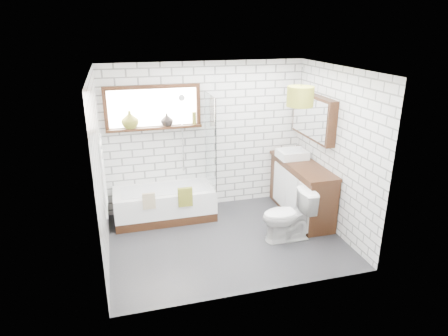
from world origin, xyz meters
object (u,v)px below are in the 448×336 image
object	(u,v)px
basin	(292,154)
vanity	(301,189)
pendant	(300,96)
toilet	(288,216)
bathtub	(165,204)

from	to	relation	value
basin	vanity	bearing A→B (deg)	-78.83
vanity	pendant	xyz separation A→B (m)	(-0.36, -0.47, 1.64)
pendant	vanity	bearing A→B (deg)	52.59
vanity	toilet	xyz separation A→B (m)	(-0.56, -0.72, -0.07)
bathtub	toilet	xyz separation A→B (m)	(1.67, -1.17, 0.13)
toilet	bathtub	bearing A→B (deg)	-124.38
toilet	pendant	world-z (taller)	pendant
vanity	basin	world-z (taller)	basin
pendant	toilet	bearing A→B (deg)	-128.51
toilet	pendant	distance (m)	1.74
vanity	toilet	bearing A→B (deg)	-127.79
toilet	vanity	bearing A→B (deg)	142.82
bathtub	pendant	xyz separation A→B (m)	(1.87, -0.92, 1.84)
vanity	toilet	world-z (taller)	vanity
vanity	pendant	distance (m)	1.75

